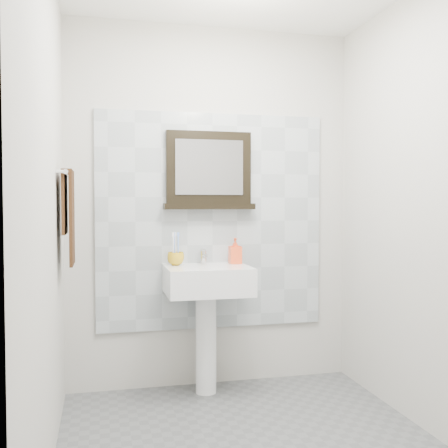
% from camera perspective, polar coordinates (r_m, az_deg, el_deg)
% --- Properties ---
extents(back_wall, '(2.00, 0.01, 2.50)m').
position_cam_1_polar(back_wall, '(3.68, -1.33, 1.88)').
color(back_wall, '#B8B6AF').
rests_on(back_wall, ground).
extents(front_wall, '(2.00, 0.01, 2.50)m').
position_cam_1_polar(front_wall, '(1.59, 15.39, 1.40)').
color(front_wall, '#B8B6AF').
rests_on(front_wall, ground).
extents(left_wall, '(0.01, 2.20, 2.50)m').
position_cam_1_polar(left_wall, '(2.51, -18.73, 1.62)').
color(left_wall, '#B8B6AF').
rests_on(left_wall, ground).
extents(right_wall, '(0.01, 2.20, 2.50)m').
position_cam_1_polar(right_wall, '(3.06, 21.93, 1.66)').
color(right_wall, '#B8B6AF').
rests_on(right_wall, ground).
extents(splashback, '(1.60, 0.02, 1.50)m').
position_cam_1_polar(splashback, '(3.67, -1.29, 0.32)').
color(splashback, '#A5AEB3').
rests_on(splashback, back_wall).
extents(pedestal_sink, '(0.55, 0.44, 0.96)m').
position_cam_1_polar(pedestal_sink, '(3.49, -1.83, -7.60)').
color(pedestal_sink, white).
rests_on(pedestal_sink, ground).
extents(toothbrush_cup, '(0.14, 0.14, 0.09)m').
position_cam_1_polar(toothbrush_cup, '(3.52, -5.28, -3.78)').
color(toothbrush_cup, '#C19516').
rests_on(toothbrush_cup, pedestal_sink).
extents(toothbrushes, '(0.05, 0.04, 0.21)m').
position_cam_1_polar(toothbrushes, '(3.52, -5.34, -2.50)').
color(toothbrushes, white).
rests_on(toothbrushes, toothbrush_cup).
extents(soap_dispenser, '(0.08, 0.08, 0.18)m').
position_cam_1_polar(soap_dispenser, '(3.60, 1.22, -2.93)').
color(soap_dispenser, red).
rests_on(soap_dispenser, pedestal_sink).
extents(framed_mirror, '(0.63, 0.11, 0.54)m').
position_cam_1_polar(framed_mirror, '(3.64, -1.67, 5.63)').
color(framed_mirror, black).
rests_on(framed_mirror, back_wall).
extents(towel_bar, '(0.07, 0.40, 0.03)m').
position_cam_1_polar(towel_bar, '(3.17, -16.71, 5.28)').
color(towel_bar, silver).
rests_on(towel_bar, left_wall).
extents(hand_towel, '(0.06, 0.30, 0.55)m').
position_cam_1_polar(hand_towel, '(3.17, -16.53, 1.48)').
color(hand_towel, black).
rests_on(hand_towel, towel_bar).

